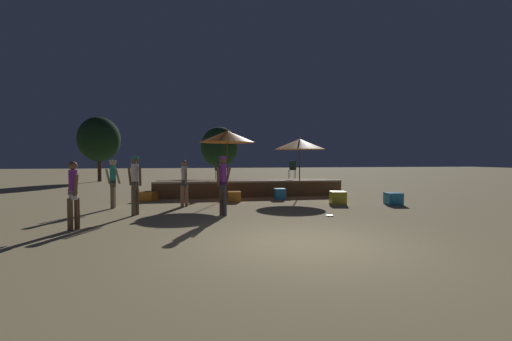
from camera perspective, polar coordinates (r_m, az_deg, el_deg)
ground_plane at (r=7.37m, az=7.77°, el=-11.91°), size 120.00×120.00×0.00m
wooden_deck at (r=17.02m, az=-1.58°, el=-2.86°), size 8.82×2.75×0.75m
patio_umbrella_0 at (r=16.32m, az=7.29°, el=4.38°), size 2.37×2.37×2.79m
patio_umbrella_1 at (r=15.08m, az=-4.80°, el=5.63°), size 2.42×2.42×3.07m
cube_seat_0 at (r=13.81m, az=13.48°, el=-4.42°), size 0.69×0.69×0.49m
cube_seat_1 at (r=15.16m, az=-17.60°, el=-4.08°), size 0.81×0.81×0.39m
cube_seat_2 at (r=14.33m, az=21.92°, el=-4.36°), size 0.64×0.64×0.45m
cube_seat_3 at (r=15.04m, az=3.97°, el=-3.90°), size 0.47×0.47×0.47m
cube_seat_4 at (r=14.23m, az=-3.64°, el=-4.34°), size 0.58×0.58×0.41m
person_0 at (r=10.67m, az=-5.52°, el=-1.80°), size 0.51×0.32×1.85m
person_1 at (r=12.96m, az=-11.86°, el=-1.79°), size 0.29×0.48×1.71m
person_2 at (r=13.19m, az=-22.74°, el=-1.62°), size 0.54×0.30×1.73m
person_3 at (r=9.63m, az=-28.16°, el=-3.29°), size 0.40×0.46×1.71m
person_4 at (r=11.32m, az=-19.52°, el=-1.69°), size 0.47×0.29×1.85m
bistro_chair_0 at (r=16.72m, az=-6.39°, el=0.33°), size 0.43×0.42×0.90m
bistro_chair_1 at (r=17.78m, az=6.09°, el=0.43°), size 0.47×0.47×0.90m
frisbee_disc at (r=10.86m, az=12.16°, el=-7.35°), size 0.22×0.22×0.03m
background_tree_0 at (r=29.44m, az=-24.70°, el=4.75°), size 3.16×3.16×5.04m
background_tree_1 at (r=24.52m, az=-6.12°, el=3.86°), size 2.62×2.62×4.04m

